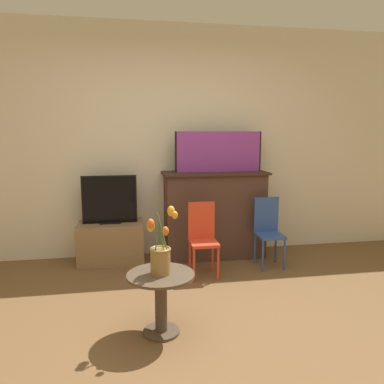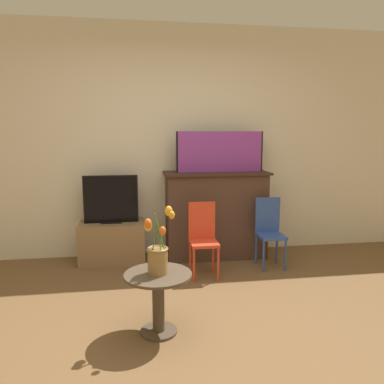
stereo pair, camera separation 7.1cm
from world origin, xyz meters
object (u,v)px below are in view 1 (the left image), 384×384
Objects in this scene: chair_blue at (268,228)px; tv_monitor at (110,200)px; vase_tulips at (161,253)px; painting at (219,152)px; chair_red at (203,235)px.

tv_monitor is at bearing 166.15° from chair_blue.
vase_tulips is at bearing -75.64° from tv_monitor.
painting is 2.13× the size of vase_tulips.
painting is 1.35× the size of chair_red.
tv_monitor is 1.26× the size of vase_tulips.
painting is 1.05m from chair_red.
vase_tulips reaches higher than chair_red.
vase_tulips is (-1.29, -1.22, 0.19)m from chair_blue.
painting is 1.69× the size of tv_monitor.
painting reaches higher than chair_red.
tv_monitor is at bearing -179.71° from painting.
chair_red is at bearing 63.81° from vase_tulips.
tv_monitor is 0.80× the size of chair_blue.
chair_red is 1.58× the size of vase_tulips.
painting is 1.03m from chair_blue.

